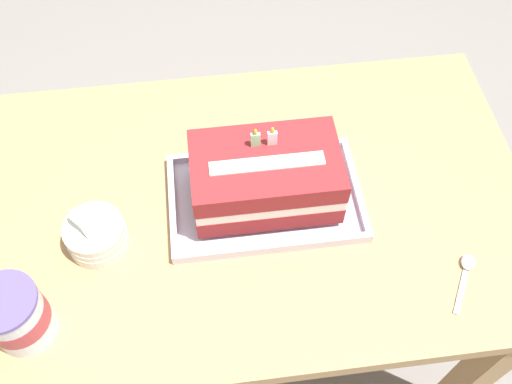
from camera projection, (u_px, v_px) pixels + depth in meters
name	position (u px, v px, depth m)	size (l,w,h in m)	color
ground_plane	(250.00, 333.00, 1.74)	(8.00, 8.00, 0.00)	gray
dining_table	(248.00, 231.00, 1.21)	(1.12, 0.70, 0.76)	tan
foil_tray	(265.00, 199.00, 1.10)	(0.37, 0.24, 0.02)	silver
birthday_cake	(266.00, 177.00, 1.04)	(0.27, 0.17, 0.16)	maroon
bowl_stack	(96.00, 235.00, 1.03)	(0.11, 0.11, 0.11)	silver
ice_cream_tub	(16.00, 315.00, 0.91)	(0.11, 0.11, 0.12)	white
serving_spoon_near_tray	(467.00, 268.00, 1.02)	(0.08, 0.12, 0.01)	silver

